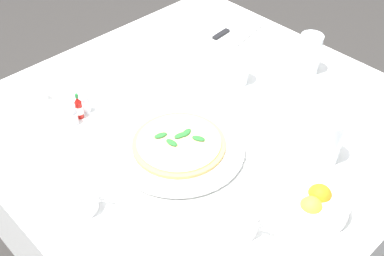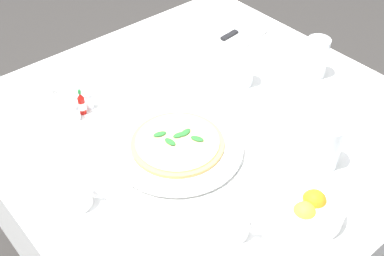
{
  "view_description": "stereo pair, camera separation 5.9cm",
  "coord_description": "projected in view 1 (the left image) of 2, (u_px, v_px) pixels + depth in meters",
  "views": [
    {
      "loc": [
        -0.76,
        -0.74,
        1.65
      ],
      "look_at": [
        -0.07,
        -0.02,
        0.76
      ],
      "focal_mm": 45.76,
      "sensor_mm": 36.0,
      "label": 1
    },
    {
      "loc": [
        -0.71,
        -0.78,
        1.65
      ],
      "look_at": [
        -0.07,
        -0.02,
        0.76
      ],
      "focal_mm": 45.76,
      "sensor_mm": 36.0,
      "label": 2
    }
  ],
  "objects": [
    {
      "name": "water_glass_near_right",
      "position": [
        327.0,
        141.0,
        1.24
      ],
      "size": [
        0.07,
        0.07,
        0.13
      ],
      "color": "white",
      "rests_on": "dining_table"
    },
    {
      "name": "water_glass_far_right",
      "position": [
        237.0,
        69.0,
        1.5
      ],
      "size": [
        0.07,
        0.07,
        0.1
      ],
      "color": "white",
      "rests_on": "dining_table"
    },
    {
      "name": "menu_card",
      "position": [
        36.0,
        87.0,
        1.46
      ],
      "size": [
        0.02,
        0.09,
        0.06
      ],
      "rotation": [
        0.0,
        0.0,
        4.86
      ],
      "color": "white",
      "rests_on": "dining_table"
    },
    {
      "name": "pizza_plate",
      "position": [
        179.0,
        147.0,
        1.29
      ],
      "size": [
        0.35,
        0.35,
        0.02
      ],
      "color": "white",
      "rests_on": "dining_table"
    },
    {
      "name": "salt_shaker",
      "position": [
        86.0,
        104.0,
        1.4
      ],
      "size": [
        0.03,
        0.03,
        0.06
      ],
      "color": "white",
      "rests_on": "dining_table"
    },
    {
      "name": "napkin_folded",
      "position": [
        229.0,
        33.0,
        1.73
      ],
      "size": [
        0.24,
        0.17,
        0.02
      ],
      "rotation": [
        0.0,
        0.0,
        0.18
      ],
      "color": "white",
      "rests_on": "dining_table"
    },
    {
      "name": "dinner_knife",
      "position": [
        230.0,
        29.0,
        1.72
      ],
      "size": [
        0.2,
        0.04,
        0.01
      ],
      "rotation": [
        0.0,
        0.0,
        0.1
      ],
      "color": "silver",
      "rests_on": "napkin_folded"
    },
    {
      "name": "water_glass_far_left",
      "position": [
        309.0,
        56.0,
        1.54
      ],
      "size": [
        0.07,
        0.07,
        0.13
      ],
      "color": "white",
      "rests_on": "dining_table"
    },
    {
      "name": "coffee_cup_back_corner",
      "position": [
        242.0,
        223.0,
        1.08
      ],
      "size": [
        0.13,
        0.13,
        0.06
      ],
      "color": "white",
      "rests_on": "dining_table"
    },
    {
      "name": "coffee_cup_center_back",
      "position": [
        82.0,
        203.0,
        1.13
      ],
      "size": [
        0.13,
        0.13,
        0.06
      ],
      "color": "white",
      "rests_on": "dining_table"
    },
    {
      "name": "pizza",
      "position": [
        179.0,
        143.0,
        1.28
      ],
      "size": [
        0.25,
        0.25,
        0.02
      ],
      "color": "#DBAD60",
      "rests_on": "pizza_plate"
    },
    {
      "name": "pepper_shaker",
      "position": [
        73.0,
        116.0,
        1.36
      ],
      "size": [
        0.03,
        0.03,
        0.06
      ],
      "color": "white",
      "rests_on": "dining_table"
    },
    {
      "name": "dining_table",
      "position": [
        203.0,
        150.0,
        1.48
      ],
      "size": [
        1.14,
        1.14,
        0.74
      ],
      "color": "white",
      "rests_on": "ground_plane"
    },
    {
      "name": "hot_sauce_bottle",
      "position": [
        79.0,
        108.0,
        1.37
      ],
      "size": [
        0.02,
        0.02,
        0.08
      ],
      "color": "#B7140F",
      "rests_on": "dining_table"
    },
    {
      "name": "citrus_bowl",
      "position": [
        316.0,
        204.0,
        1.13
      ],
      "size": [
        0.15,
        0.15,
        0.07
      ],
      "color": "white",
      "rests_on": "dining_table"
    }
  ]
}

